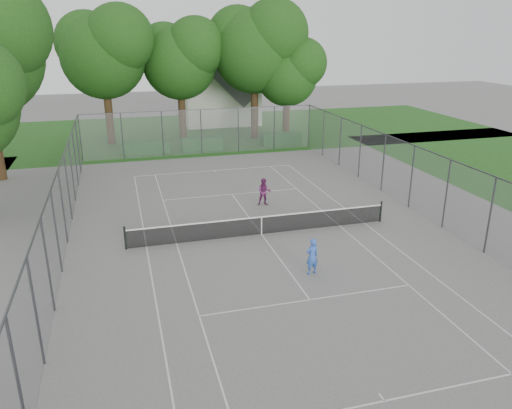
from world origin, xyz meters
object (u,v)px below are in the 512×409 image
object	(u,v)px
girl_player	(312,256)
house	(219,87)
tennis_net	(262,225)
woman_player	(264,192)

from	to	relation	value
girl_player	house	bearing A→B (deg)	-108.40
tennis_net	woman_player	distance (m)	4.27
tennis_net	girl_player	xyz separation A→B (m)	(0.83, -4.46, 0.26)
tennis_net	woman_player	xyz separation A→B (m)	(1.33, 4.05, 0.26)
tennis_net	girl_player	world-z (taller)	girl_player
tennis_net	house	size ratio (longest dim) A/B	1.38
girl_player	woman_player	bearing A→B (deg)	-106.25
girl_player	woman_player	world-z (taller)	same
house	girl_player	xyz separation A→B (m)	(-3.32, -34.35, -2.97)
house	girl_player	world-z (taller)	house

